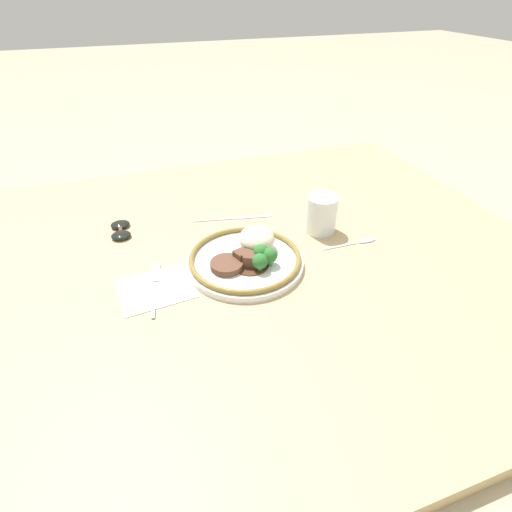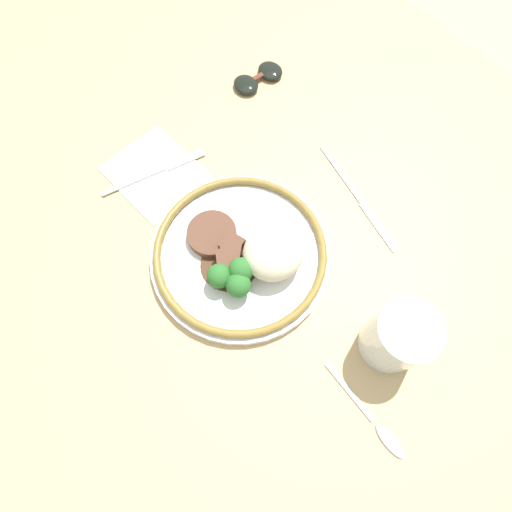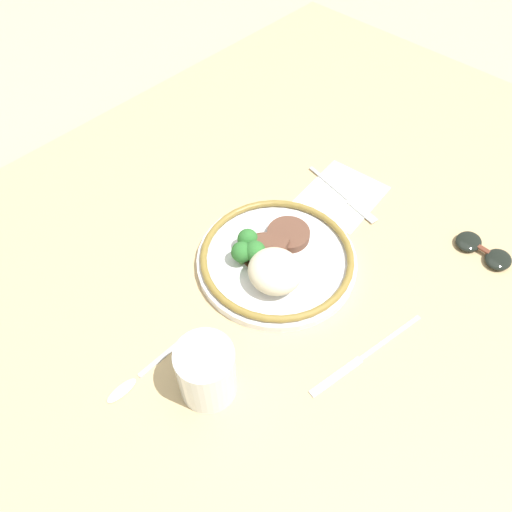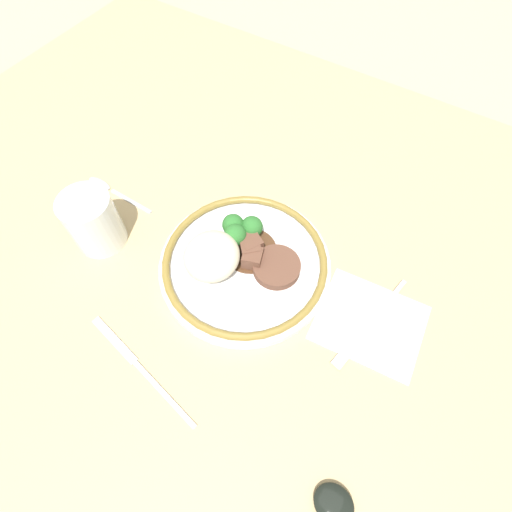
# 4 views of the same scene
# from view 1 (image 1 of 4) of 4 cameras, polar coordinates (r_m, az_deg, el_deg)

# --- Properties ---
(ground_plane) EXTENTS (8.00, 8.00, 0.00)m
(ground_plane) POSITION_cam_1_polar(r_m,az_deg,el_deg) (0.97, -3.47, -2.33)
(ground_plane) COLOR tan
(dining_table) EXTENTS (1.54, 1.20, 0.04)m
(dining_table) POSITION_cam_1_polar(r_m,az_deg,el_deg) (0.96, -3.51, -1.44)
(dining_table) COLOR tan
(dining_table) RESTS_ON ground
(napkin) EXTENTS (0.16, 0.14, 0.00)m
(napkin) POSITION_cam_1_polar(r_m,az_deg,el_deg) (0.89, -14.10, -4.53)
(napkin) COLOR silver
(napkin) RESTS_ON dining_table
(plate) EXTENTS (0.27, 0.27, 0.07)m
(plate) POSITION_cam_1_polar(r_m,az_deg,el_deg) (0.92, -1.22, -0.11)
(plate) COLOR white
(plate) RESTS_ON dining_table
(juice_glass) EXTENTS (0.08, 0.08, 0.10)m
(juice_glass) POSITION_cam_1_polar(r_m,az_deg,el_deg) (1.05, 9.29, 5.76)
(juice_glass) COLOR orange
(juice_glass) RESTS_ON dining_table
(fork) EXTENTS (0.05, 0.18, 0.00)m
(fork) POSITION_cam_1_polar(r_m,az_deg,el_deg) (0.90, -14.14, -3.79)
(fork) COLOR #B7B7BC
(fork) RESTS_ON napkin
(knife) EXTENTS (0.22, 0.05, 0.00)m
(knife) POSITION_cam_1_polar(r_m,az_deg,el_deg) (1.11, -2.90, 5.41)
(knife) COLOR #B7B7BC
(knife) RESTS_ON dining_table
(spoon) EXTENTS (0.15, 0.02, 0.01)m
(spoon) POSITION_cam_1_polar(r_m,az_deg,el_deg) (1.04, 14.67, 1.96)
(spoon) COLOR #B7B7BC
(spoon) RESTS_ON dining_table
(sunglasses) EXTENTS (0.05, 0.10, 0.02)m
(sunglasses) POSITION_cam_1_polar(r_m,az_deg,el_deg) (1.11, -18.78, 3.57)
(sunglasses) COLOR black
(sunglasses) RESTS_ON dining_table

